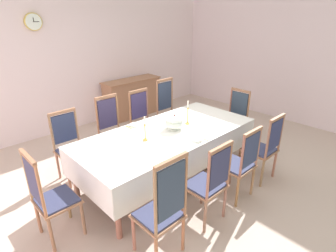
{
  "coord_description": "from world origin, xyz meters",
  "views": [
    {
      "loc": [
        -2.48,
        -2.65,
        2.39
      ],
      "look_at": [
        -0.09,
        -0.15,
        0.92
      ],
      "focal_mm": 28.91,
      "sensor_mm": 36.0,
      "label": 1
    }
  ],
  "objects_px": {
    "chair_south_a": "(163,209)",
    "chair_head_east": "(234,116)",
    "chair_north_c": "(144,120)",
    "chair_head_west": "(49,196)",
    "chair_south_c": "(240,162)",
    "soup_tureen": "(175,122)",
    "candlestick_west": "(145,131)",
    "candlestick_east": "(188,115)",
    "mounted_clock": "(33,22)",
    "spoon_primary": "(128,127)",
    "chair_north_b": "(113,130)",
    "bowl_near_right": "(198,140)",
    "sideboard": "(132,98)",
    "chair_south_d": "(264,147)",
    "chair_north_d": "(169,110)",
    "dining_table": "(168,136)",
    "spoon_secondary": "(201,138)",
    "chair_north_a": "(70,145)",
    "chair_south_b": "(209,182)",
    "bowl_near_left": "(135,125)"
  },
  "relations": [
    {
      "from": "chair_south_a",
      "to": "chair_south_c",
      "type": "height_order",
      "value": "chair_south_a"
    },
    {
      "from": "chair_north_b",
      "to": "mounted_clock",
      "type": "relative_size",
      "value": 3.67
    },
    {
      "from": "chair_north_c",
      "to": "chair_head_west",
      "type": "distance_m",
      "value": 2.35
    },
    {
      "from": "chair_head_west",
      "to": "mounted_clock",
      "type": "distance_m",
      "value": 3.46
    },
    {
      "from": "chair_south_c",
      "to": "chair_north_c",
      "type": "distance_m",
      "value": 2.03
    },
    {
      "from": "chair_north_b",
      "to": "chair_north_d",
      "type": "bearing_deg",
      "value": -179.84
    },
    {
      "from": "sideboard",
      "to": "mounted_clock",
      "type": "height_order",
      "value": "mounted_clock"
    },
    {
      "from": "chair_north_a",
      "to": "chair_south_c",
      "type": "height_order",
      "value": "chair_north_a"
    },
    {
      "from": "chair_north_c",
      "to": "chair_head_west",
      "type": "height_order",
      "value": "same"
    },
    {
      "from": "chair_head_west",
      "to": "candlestick_east",
      "type": "xyz_separation_m",
      "value": [
        2.18,
        0.0,
        0.37
      ]
    },
    {
      "from": "chair_south_c",
      "to": "chair_head_east",
      "type": "xyz_separation_m",
      "value": [
        1.4,
        1.01,
        -0.0
      ]
    },
    {
      "from": "candlestick_west",
      "to": "chair_north_d",
      "type": "bearing_deg",
      "value": 35.65
    },
    {
      "from": "chair_south_c",
      "to": "spoon_secondary",
      "type": "relative_size",
      "value": 5.92
    },
    {
      "from": "chair_north_c",
      "to": "spoon_primary",
      "type": "distance_m",
      "value": 0.87
    },
    {
      "from": "chair_north_c",
      "to": "chair_south_b",
      "type": "bearing_deg",
      "value": 72.06
    },
    {
      "from": "chair_south_a",
      "to": "mounted_clock",
      "type": "relative_size",
      "value": 3.9
    },
    {
      "from": "chair_south_c",
      "to": "spoon_primary",
      "type": "height_order",
      "value": "chair_south_c"
    },
    {
      "from": "chair_north_c",
      "to": "soup_tureen",
      "type": "distance_m",
      "value": 1.09
    },
    {
      "from": "candlestick_west",
      "to": "candlestick_east",
      "type": "relative_size",
      "value": 0.92
    },
    {
      "from": "candlestick_east",
      "to": "spoon_secondary",
      "type": "height_order",
      "value": "candlestick_east"
    },
    {
      "from": "chair_south_b",
      "to": "chair_north_b",
      "type": "height_order",
      "value": "chair_north_b"
    },
    {
      "from": "chair_north_a",
      "to": "bowl_near_right",
      "type": "xyz_separation_m",
      "value": [
        1.12,
        -1.52,
        0.24
      ]
    },
    {
      "from": "candlestick_west",
      "to": "spoon_primary",
      "type": "xyz_separation_m",
      "value": [
        0.1,
        0.53,
        -0.13
      ]
    },
    {
      "from": "chair_north_c",
      "to": "bowl_near_right",
      "type": "relative_size",
      "value": 7.56
    },
    {
      "from": "chair_south_c",
      "to": "chair_south_d",
      "type": "distance_m",
      "value": 0.65
    },
    {
      "from": "chair_north_d",
      "to": "chair_south_c",
      "type": "bearing_deg",
      "value": 72.42
    },
    {
      "from": "chair_south_c",
      "to": "candlestick_east",
      "type": "xyz_separation_m",
      "value": [
        0.06,
        1.01,
        0.38
      ]
    },
    {
      "from": "chair_head_east",
      "to": "mounted_clock",
      "type": "height_order",
      "value": "mounted_clock"
    },
    {
      "from": "chair_south_c",
      "to": "soup_tureen",
      "type": "bearing_deg",
      "value": 102.29
    },
    {
      "from": "chair_north_c",
      "to": "chair_head_west",
      "type": "relative_size",
      "value": 1.0
    },
    {
      "from": "chair_south_d",
      "to": "spoon_primary",
      "type": "bearing_deg",
      "value": 130.71
    },
    {
      "from": "chair_south_b",
      "to": "bowl_near_right",
      "type": "height_order",
      "value": "chair_south_b"
    },
    {
      "from": "chair_north_b",
      "to": "chair_head_west",
      "type": "xyz_separation_m",
      "value": [
        -1.46,
        -1.02,
        -0.01
      ]
    },
    {
      "from": "bowl_near_right",
      "to": "candlestick_east",
      "type": "bearing_deg",
      "value": 55.42
    },
    {
      "from": "chair_south_c",
      "to": "candlestick_east",
      "type": "relative_size",
      "value": 2.82
    },
    {
      "from": "chair_north_a",
      "to": "chair_head_east",
      "type": "xyz_separation_m",
      "value": [
        2.8,
        -1.02,
        -0.0
      ]
    },
    {
      "from": "sideboard",
      "to": "soup_tureen",
      "type": "bearing_deg",
      "value": 66.41
    },
    {
      "from": "chair_south_a",
      "to": "chair_head_east",
      "type": "relative_size",
      "value": 1.15
    },
    {
      "from": "chair_north_a",
      "to": "chair_south_b",
      "type": "height_order",
      "value": "chair_south_b"
    },
    {
      "from": "chair_south_a",
      "to": "soup_tureen",
      "type": "bearing_deg",
      "value": 40.86
    },
    {
      "from": "bowl_near_right",
      "to": "spoon_primary",
      "type": "xyz_separation_m",
      "value": [
        -0.41,
        1.03,
        -0.01
      ]
    },
    {
      "from": "bowl_near_left",
      "to": "mounted_clock",
      "type": "xyz_separation_m",
      "value": [
        -0.43,
        2.31,
        1.43
      ]
    },
    {
      "from": "soup_tureen",
      "to": "chair_head_east",
      "type": "bearing_deg",
      "value": -0.0
    },
    {
      "from": "chair_north_c",
      "to": "chair_south_c",
      "type": "bearing_deg",
      "value": 90.0
    },
    {
      "from": "dining_table",
      "to": "spoon_secondary",
      "type": "relative_size",
      "value": 15.22
    },
    {
      "from": "candlestick_west",
      "to": "bowl_near_left",
      "type": "height_order",
      "value": "candlestick_west"
    },
    {
      "from": "spoon_primary",
      "to": "chair_north_c",
      "type": "bearing_deg",
      "value": 39.03
    },
    {
      "from": "chair_north_c",
      "to": "sideboard",
      "type": "xyz_separation_m",
      "value": [
        0.9,
        1.56,
        -0.11
      ]
    },
    {
      "from": "chair_south_c",
      "to": "mounted_clock",
      "type": "height_order",
      "value": "mounted_clock"
    },
    {
      "from": "chair_north_b",
      "to": "mounted_clock",
      "type": "bearing_deg",
      "value": -79.06
    }
  ]
}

